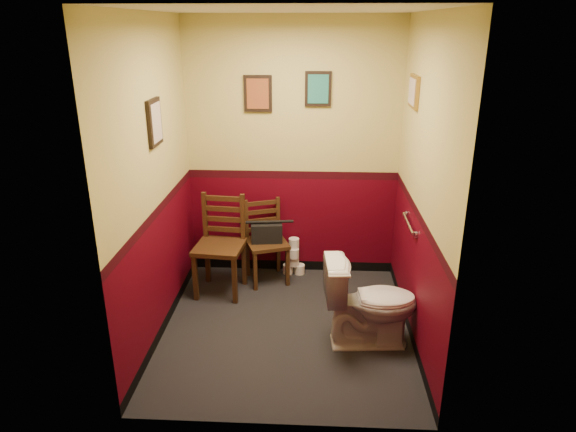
% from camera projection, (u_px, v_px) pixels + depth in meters
% --- Properties ---
extents(floor, '(2.20, 2.40, 0.00)m').
position_uv_depth(floor, '(287.00, 328.00, 4.68)').
color(floor, black).
rests_on(floor, ground).
extents(ceiling, '(2.20, 2.40, 0.00)m').
position_uv_depth(ceiling, '(286.00, 9.00, 3.73)').
color(ceiling, silver).
rests_on(ceiling, ground).
extents(wall_back, '(2.20, 0.00, 2.70)m').
position_uv_depth(wall_back, '(293.00, 152.00, 5.33)').
color(wall_back, '#45020F').
rests_on(wall_back, ground).
extents(wall_front, '(2.20, 0.00, 2.70)m').
position_uv_depth(wall_front, '(275.00, 246.00, 3.08)').
color(wall_front, '#45020F').
rests_on(wall_front, ground).
extents(wall_left, '(0.00, 2.40, 2.70)m').
position_uv_depth(wall_left, '(154.00, 185.00, 4.26)').
color(wall_left, '#45020F').
rests_on(wall_left, ground).
extents(wall_right, '(0.00, 2.40, 2.70)m').
position_uv_depth(wall_right, '(422.00, 189.00, 4.15)').
color(wall_right, '#45020F').
rests_on(wall_right, ground).
extents(grab_bar, '(0.05, 0.56, 0.06)m').
position_uv_depth(grab_bar, '(409.00, 224.00, 4.53)').
color(grab_bar, silver).
rests_on(grab_bar, wall_right).
extents(framed_print_back_a, '(0.28, 0.04, 0.36)m').
position_uv_depth(framed_print_back_a, '(258.00, 94.00, 5.11)').
color(framed_print_back_a, black).
rests_on(framed_print_back_a, wall_back).
extents(framed_print_back_b, '(0.26, 0.04, 0.34)m').
position_uv_depth(framed_print_back_b, '(318.00, 89.00, 5.07)').
color(framed_print_back_b, black).
rests_on(framed_print_back_b, wall_back).
extents(framed_print_left, '(0.04, 0.30, 0.38)m').
position_uv_depth(framed_print_left, '(155.00, 122.00, 4.17)').
color(framed_print_left, black).
rests_on(framed_print_left, wall_left).
extents(framed_print_right, '(0.04, 0.34, 0.28)m').
position_uv_depth(framed_print_right, '(414.00, 91.00, 4.47)').
color(framed_print_right, olive).
rests_on(framed_print_right, wall_right).
extents(toilet, '(0.83, 0.50, 0.78)m').
position_uv_depth(toilet, '(370.00, 303.00, 4.34)').
color(toilet, white).
rests_on(toilet, floor).
extents(toilet_brush, '(0.12, 0.12, 0.42)m').
position_uv_depth(toilet_brush, '(393.00, 335.00, 4.46)').
color(toilet_brush, silver).
rests_on(toilet_brush, floor).
extents(chair_left, '(0.51, 0.51, 1.00)m').
position_uv_depth(chair_left, '(221.00, 245.00, 5.19)').
color(chair_left, '#402713').
rests_on(chair_left, floor).
extents(chair_right, '(0.52, 0.52, 0.87)m').
position_uv_depth(chair_right, '(266.00, 242.00, 5.44)').
color(chair_right, '#402713').
rests_on(chair_right, floor).
extents(handbag, '(0.34, 0.20, 0.23)m').
position_uv_depth(handbag, '(267.00, 232.00, 5.36)').
color(handbag, black).
rests_on(handbag, chair_right).
extents(tp_stack, '(0.24, 0.15, 0.42)m').
position_uv_depth(tp_stack, '(294.00, 259.00, 5.64)').
color(tp_stack, silver).
rests_on(tp_stack, floor).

